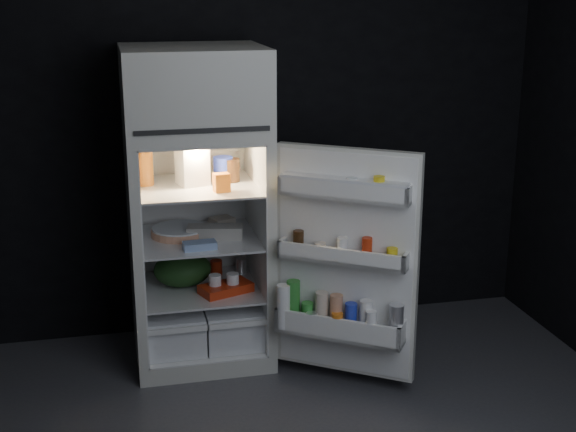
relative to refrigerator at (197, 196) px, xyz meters
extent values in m
cube|color=black|center=(0.16, 0.38, 0.39)|extent=(4.00, 0.00, 2.70)
cube|color=black|center=(0.16, -3.02, 0.39)|extent=(4.00, 0.00, 2.70)
cube|color=silver|center=(0.00, -0.02, -0.91)|extent=(0.76, 0.70, 0.10)
cube|color=silver|center=(-0.35, -0.02, -0.26)|extent=(0.05, 0.70, 1.20)
cube|color=silver|center=(0.36, -0.02, -0.26)|extent=(0.05, 0.70, 1.20)
cube|color=white|center=(0.00, 0.30, -0.26)|extent=(0.66, 0.05, 1.20)
cube|color=silver|center=(0.00, -0.02, 0.37)|extent=(0.76, 0.70, 0.06)
cube|color=silver|center=(0.00, -0.02, 0.61)|extent=(0.76, 0.70, 0.42)
cube|color=black|center=(0.00, -0.38, 0.43)|extent=(0.68, 0.01, 0.02)
cube|color=white|center=(-0.33, -0.05, -0.26)|extent=(0.01, 0.65, 1.20)
cube|color=white|center=(0.33, -0.05, -0.26)|extent=(0.01, 0.65, 1.20)
cube|color=white|center=(0.00, -0.05, 0.34)|extent=(0.66, 0.65, 0.01)
cube|color=white|center=(0.00, -0.05, -0.85)|extent=(0.66, 0.65, 0.01)
cube|color=white|center=(0.00, -0.05, 0.06)|extent=(0.65, 0.63, 0.01)
cube|color=white|center=(0.00, -0.05, -0.24)|extent=(0.65, 0.63, 0.01)
cube|color=white|center=(0.00, -0.05, -0.54)|extent=(0.65, 0.63, 0.01)
cube|color=white|center=(-0.16, -0.03, -0.74)|extent=(0.32, 0.59, 0.22)
cube|color=white|center=(0.17, -0.03, -0.74)|extent=(0.32, 0.59, 0.22)
cube|color=white|center=(-0.16, -0.35, -0.65)|extent=(0.32, 0.02, 0.03)
cube|color=white|center=(0.17, -0.35, -0.65)|extent=(0.32, 0.02, 0.03)
cube|color=#FFE5B2|center=(0.00, -0.10, 0.32)|extent=(0.14, 0.14, 0.02)
cube|color=silver|center=(0.71, -0.57, -0.26)|extent=(0.65, 0.48, 1.22)
cube|color=white|center=(0.69, -0.59, -0.26)|extent=(0.59, 0.42, 1.18)
cube|color=white|center=(0.67, -0.63, 0.11)|extent=(0.61, 0.46, 0.02)
cube|color=white|center=(0.65, -0.65, 0.15)|extent=(0.57, 0.41, 0.10)
cube|color=white|center=(0.94, -0.82, 0.15)|extent=(0.07, 0.09, 0.10)
cube|color=white|center=(0.40, -0.44, 0.15)|extent=(0.07, 0.09, 0.10)
cube|color=white|center=(0.66, -0.63, -0.22)|extent=(0.61, 0.47, 0.02)
cube|color=white|center=(0.64, -0.66, -0.19)|extent=(0.57, 0.41, 0.09)
cube|color=white|center=(0.93, -0.82, -0.19)|extent=(0.07, 0.09, 0.09)
cube|color=white|center=(0.39, -0.44, -0.19)|extent=(0.07, 0.09, 0.09)
cube|color=white|center=(0.65, -0.65, -0.63)|extent=(0.64, 0.51, 0.02)
cube|color=white|center=(0.62, -0.70, -0.57)|extent=(0.57, 0.41, 0.13)
cube|color=white|center=(0.92, -0.84, -0.57)|extent=(0.10, 0.13, 0.13)
cube|color=white|center=(0.38, -0.46, -0.57)|extent=(0.10, 0.13, 0.13)
cube|color=white|center=(0.67, -0.63, 0.21)|extent=(0.59, 0.45, 0.02)
cylinder|color=yellow|center=(0.81, -0.73, 0.18)|extent=(0.08, 0.08, 0.12)
cylinder|color=silver|center=(0.70, -0.65, 0.17)|extent=(0.08, 0.08, 0.09)
cylinder|color=yellow|center=(0.52, -0.52, 0.17)|extent=(0.08, 0.08, 0.09)
cylinder|color=yellow|center=(0.88, -0.78, -0.16)|extent=(0.08, 0.08, 0.09)
cylinder|color=#B72B0F|center=(0.77, -0.70, -0.15)|extent=(0.07, 0.07, 0.13)
cylinder|color=silver|center=(0.66, -0.63, -0.15)|extent=(0.08, 0.08, 0.11)
cylinder|color=beige|center=(0.56, -0.56, -0.17)|extent=(0.08, 0.08, 0.07)
cylinder|color=#311D0D|center=(0.47, -0.49, -0.15)|extent=(0.08, 0.08, 0.12)
cylinder|color=white|center=(0.90, -0.82, -0.51)|extent=(0.11, 0.11, 0.21)
cylinder|color=white|center=(0.77, -0.73, -0.51)|extent=(0.09, 0.09, 0.20)
cylinder|color=#2135B6|center=(0.70, -0.68, -0.53)|extent=(0.09, 0.09, 0.18)
cylinder|color=tan|center=(0.63, -0.63, -0.51)|extent=(0.09, 0.09, 0.21)
cylinder|color=beige|center=(0.57, -0.59, -0.51)|extent=(0.09, 0.09, 0.21)
cylinder|color=#338C33|center=(0.50, -0.54, -0.54)|extent=(0.09, 0.09, 0.14)
cylinder|color=#338C33|center=(0.44, -0.50, -0.49)|extent=(0.10, 0.10, 0.25)
cylinder|color=white|center=(0.78, -0.78, -0.53)|extent=(0.08, 0.08, 0.17)
cylinder|color=orange|center=(0.63, -0.68, -0.55)|extent=(0.08, 0.08, 0.13)
cylinder|color=white|center=(0.51, -0.60, -0.56)|extent=(0.08, 0.08, 0.11)
cylinder|color=white|center=(0.38, -0.51, -0.50)|extent=(0.10, 0.10, 0.24)
cylinder|color=white|center=(0.44, -0.50, -0.37)|extent=(0.05, 0.05, 0.02)
cube|color=white|center=(-0.02, -0.01, 0.19)|extent=(0.19, 0.19, 0.24)
cylinder|color=#2135B6|center=(0.16, 0.02, 0.14)|extent=(0.14, 0.14, 0.14)
cylinder|color=#311D0D|center=(0.20, 0.01, 0.14)|extent=(0.10, 0.10, 0.13)
cylinder|color=#B05E1C|center=(-0.27, 0.03, 0.18)|extent=(0.11, 0.11, 0.22)
cube|color=orange|center=(0.11, -0.21, 0.12)|extent=(0.09, 0.07, 0.10)
cube|color=gray|center=(0.09, -0.08, -0.19)|extent=(0.33, 0.18, 0.07)
cylinder|color=tan|center=(-0.10, 0.01, -0.21)|extent=(0.38, 0.38, 0.04)
cube|color=#809AC5|center=(-0.02, -0.25, -0.21)|extent=(0.18, 0.10, 0.04)
cube|color=beige|center=(0.16, 0.15, -0.20)|extent=(0.15, 0.14, 0.05)
ellipsoid|color=#193815|center=(-0.09, 0.01, -0.43)|extent=(0.37, 0.33, 0.20)
cube|color=#B72B0F|center=(0.13, -0.16, -0.50)|extent=(0.32, 0.24, 0.05)
cylinder|color=#B72B0F|center=(0.12, 0.14, -0.48)|extent=(0.09, 0.09, 0.09)
cylinder|color=white|center=(0.27, 0.14, -0.48)|extent=(0.06, 0.06, 0.09)
camera|label=1|loc=(-0.48, -4.33, 1.16)|focal=50.00mm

